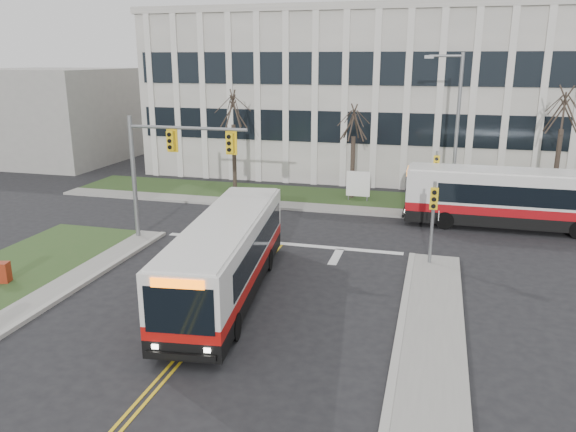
% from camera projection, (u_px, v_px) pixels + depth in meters
% --- Properties ---
extents(ground, '(120.00, 120.00, 0.00)m').
position_uv_depth(ground, '(220.00, 313.00, 20.23)').
color(ground, black).
rests_on(ground, ground).
extents(sidewalk_east, '(2.00, 26.00, 0.14)m').
position_uv_depth(sidewalk_east, '(430.00, 432.00, 13.70)').
color(sidewalk_east, '#9E9B93').
rests_on(sidewalk_east, ground).
extents(sidewalk_cross, '(44.00, 1.60, 0.14)m').
position_uv_depth(sidewalk_cross, '(394.00, 213.00, 33.11)').
color(sidewalk_cross, '#9E9B93').
rests_on(sidewalk_cross, ground).
extents(building_lawn, '(44.00, 5.00, 0.12)m').
position_uv_depth(building_lawn, '(398.00, 202.00, 35.71)').
color(building_lawn, '#304E21').
rests_on(building_lawn, ground).
extents(office_building, '(40.00, 16.00, 12.00)m').
position_uv_depth(office_building, '(413.00, 95.00, 45.26)').
color(office_building, silver).
rests_on(office_building, ground).
extents(building_annex, '(12.00, 12.00, 8.00)m').
position_uv_depth(building_annex, '(53.00, 115.00, 49.78)').
color(building_annex, '#9E9B93').
rests_on(building_annex, ground).
extents(mast_arm_signal, '(6.11, 0.38, 6.20)m').
position_uv_depth(mast_arm_signal, '(163.00, 157.00, 27.13)').
color(mast_arm_signal, slate).
rests_on(mast_arm_signal, ground).
extents(signal_pole_near, '(0.34, 0.39, 3.80)m').
position_uv_depth(signal_pole_near, '(433.00, 212.00, 24.18)').
color(signal_pole_near, slate).
rests_on(signal_pole_near, ground).
extents(signal_pole_far, '(0.34, 0.39, 3.80)m').
position_uv_depth(signal_pole_far, '(436.00, 174.00, 32.09)').
color(signal_pole_far, slate).
rests_on(signal_pole_far, ground).
extents(streetlight, '(2.15, 0.25, 9.20)m').
position_uv_depth(streetlight, '(454.00, 125.00, 31.89)').
color(streetlight, slate).
rests_on(streetlight, ground).
extents(directory_sign, '(1.50, 0.12, 2.00)m').
position_uv_depth(directory_sign, '(358.00, 184.00, 35.57)').
color(directory_sign, slate).
rests_on(directory_sign, ground).
extents(tree_left, '(1.80, 1.80, 7.70)m').
position_uv_depth(tree_left, '(233.00, 111.00, 36.96)').
color(tree_left, '#42352B').
rests_on(tree_left, ground).
extents(tree_mid, '(1.80, 1.80, 6.82)m').
position_uv_depth(tree_mid, '(354.00, 124.00, 35.33)').
color(tree_mid, '#42352B').
rests_on(tree_mid, ground).
extents(tree_right, '(1.80, 1.80, 8.25)m').
position_uv_depth(tree_right, '(564.00, 112.00, 31.89)').
color(tree_right, '#42352B').
rests_on(tree_right, ground).
extents(bus_main, '(3.74, 11.37, 2.98)m').
position_uv_depth(bus_main, '(227.00, 258.00, 21.47)').
color(bus_main, silver).
rests_on(bus_main, ground).
extents(bus_cross, '(11.64, 2.57, 3.10)m').
position_uv_depth(bus_cross, '(518.00, 200.00, 29.97)').
color(bus_cross, silver).
rests_on(bus_cross, ground).
extents(newspaper_box_red, '(0.60, 0.56, 0.95)m').
position_uv_depth(newspaper_box_red, '(3.00, 274.00, 22.69)').
color(newspaper_box_red, maroon).
rests_on(newspaper_box_red, ground).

